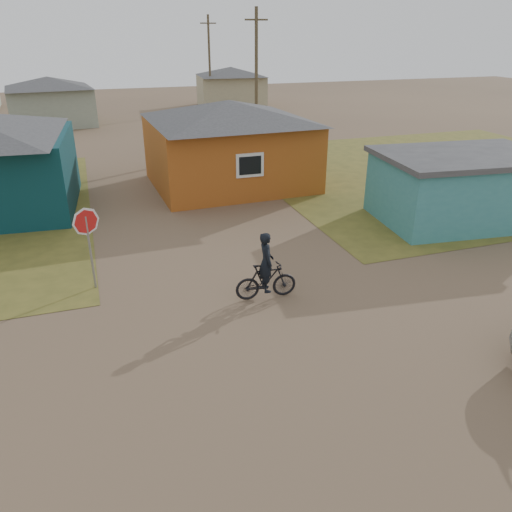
{
  "coord_description": "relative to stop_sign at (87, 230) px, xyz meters",
  "views": [
    {
      "loc": [
        -3.74,
        -8.36,
        6.74
      ],
      "look_at": [
        0.08,
        3.0,
        1.3
      ],
      "focal_mm": 35.0,
      "sensor_mm": 36.0,
      "label": 1
    }
  ],
  "objects": [
    {
      "name": "utility_pole_near",
      "position": [
        10.57,
        16.9,
        2.36
      ],
      "size": [
        1.4,
        0.2,
        8.0
      ],
      "color": "brown",
      "rests_on": "ground"
    },
    {
      "name": "grass_ne",
      "position": [
        18.07,
        7.9,
        -1.77
      ],
      "size": [
        20.0,
        18.0,
        0.0
      ],
      "primitive_type": "cube",
      "color": "olive",
      "rests_on": "ground"
    },
    {
      "name": "shed_turquoise",
      "position": [
        13.57,
        1.4,
        -0.47
      ],
      "size": [
        6.71,
        4.93,
        2.6
      ],
      "color": "teal",
      "rests_on": "ground"
    },
    {
      "name": "stop_sign",
      "position": [
        0.0,
        0.0,
        0.0
      ],
      "size": [
        0.79,
        0.1,
        2.42
      ],
      "color": "gray",
      "rests_on": "ground"
    },
    {
      "name": "house_beige_east",
      "position": [
        14.07,
        34.9,
        0.08
      ],
      "size": [
        6.95,
        6.05,
        3.6
      ],
      "color": "tan",
      "rests_on": "ground"
    },
    {
      "name": "house_pale_west",
      "position": [
        -1.93,
        28.9,
        0.08
      ],
      "size": [
        7.04,
        6.15,
        3.6
      ],
      "color": "gray",
      "rests_on": "ground"
    },
    {
      "name": "ground",
      "position": [
        4.07,
        -5.1,
        -1.78
      ],
      "size": [
        120.0,
        120.0,
        0.0
      ],
      "primitive_type": "plane",
      "color": "brown"
    },
    {
      "name": "house_yellow",
      "position": [
        6.57,
        8.9,
        0.22
      ],
      "size": [
        7.72,
        6.76,
        3.9
      ],
      "color": "#A55119",
      "rests_on": "ground"
    },
    {
      "name": "cyclist",
      "position": [
        4.44,
        -2.1,
        -1.08
      ],
      "size": [
        1.73,
        0.64,
        1.92
      ],
      "color": "black",
      "rests_on": "ground"
    },
    {
      "name": "utility_pole_far",
      "position": [
        11.57,
        32.9,
        2.36
      ],
      "size": [
        1.4,
        0.2,
        8.0
      ],
      "color": "brown",
      "rests_on": "ground"
    }
  ]
}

